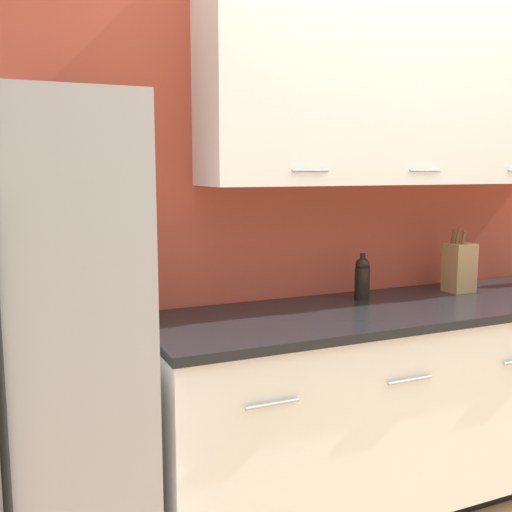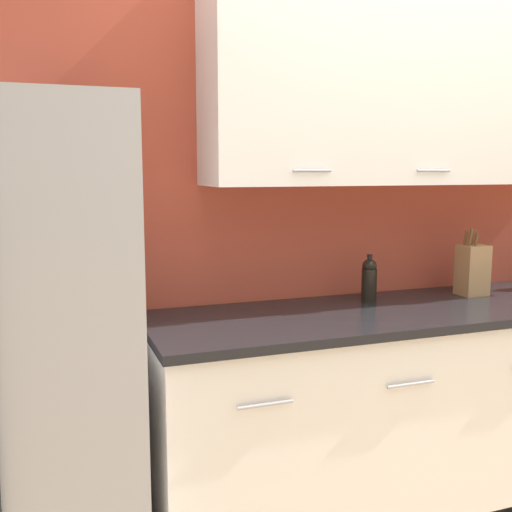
% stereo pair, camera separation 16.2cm
% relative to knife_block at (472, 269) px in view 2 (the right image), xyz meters
% --- Properties ---
extents(wall_back, '(10.00, 0.39, 2.60)m').
position_rel_knife_block_xyz_m(wall_back, '(-0.34, 0.19, 0.45)').
color(wall_back, '#AD422D').
rests_on(wall_back, ground_plane).
extents(counter_unit, '(2.42, 0.64, 0.90)m').
position_rel_knife_block_xyz_m(counter_unit, '(-0.32, -0.10, -0.56)').
color(counter_unit, black).
rests_on(counter_unit, ground_plane).
extents(knife_block, '(0.12, 0.11, 0.31)m').
position_rel_knife_block_xyz_m(knife_block, '(0.00, 0.00, 0.00)').
color(knife_block, '#A87A4C').
rests_on(knife_block, counter_unit).
extents(oil_bottle, '(0.07, 0.07, 0.21)m').
position_rel_knife_block_xyz_m(oil_bottle, '(-0.52, 0.04, -0.02)').
color(oil_bottle, black).
rests_on(oil_bottle, counter_unit).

